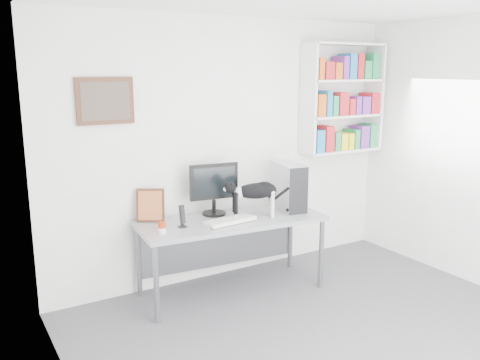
{
  "coord_description": "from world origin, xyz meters",
  "views": [
    {
      "loc": [
        -2.62,
        -2.57,
        2.18
      ],
      "look_at": [
        -0.16,
        1.53,
        1.13
      ],
      "focal_mm": 38.0,
      "sensor_mm": 36.0,
      "label": 1
    }
  ],
  "objects_px": {
    "monitor": "(214,189)",
    "keyboard": "(230,221)",
    "cat": "(255,200)",
    "soup_can": "(162,228)",
    "desk": "(232,255)",
    "speaker": "(182,216)",
    "leaning_print": "(150,205)",
    "pc_tower": "(288,186)",
    "bookshelf": "(343,98)"
  },
  "relations": [
    {
      "from": "desk",
      "to": "speaker",
      "type": "height_order",
      "value": "speaker"
    },
    {
      "from": "speaker",
      "to": "soup_can",
      "type": "xyz_separation_m",
      "value": [
        -0.23,
        -0.08,
        -0.06
      ]
    },
    {
      "from": "speaker",
      "to": "cat",
      "type": "xyz_separation_m",
      "value": [
        0.73,
        -0.1,
        0.07
      ]
    },
    {
      "from": "keyboard",
      "to": "speaker",
      "type": "distance_m",
      "value": 0.46
    },
    {
      "from": "desk",
      "to": "leaning_print",
      "type": "bearing_deg",
      "value": 160.59
    },
    {
      "from": "bookshelf",
      "to": "speaker",
      "type": "bearing_deg",
      "value": -171.88
    },
    {
      "from": "desk",
      "to": "monitor",
      "type": "bearing_deg",
      "value": 113.84
    },
    {
      "from": "speaker",
      "to": "cat",
      "type": "height_order",
      "value": "cat"
    },
    {
      "from": "bookshelf",
      "to": "pc_tower",
      "type": "relative_size",
      "value": 2.56
    },
    {
      "from": "speaker",
      "to": "pc_tower",
      "type": "bearing_deg",
      "value": -4.55
    },
    {
      "from": "pc_tower",
      "to": "keyboard",
      "type": "bearing_deg",
      "value": -160.98
    },
    {
      "from": "pc_tower",
      "to": "cat",
      "type": "relative_size",
      "value": 0.82
    },
    {
      "from": "desk",
      "to": "keyboard",
      "type": "xyz_separation_m",
      "value": [
        -0.07,
        -0.1,
        0.4
      ]
    },
    {
      "from": "bookshelf",
      "to": "soup_can",
      "type": "relative_size",
      "value": 11.93
    },
    {
      "from": "leaning_print",
      "to": "desk",
      "type": "bearing_deg",
      "value": 4.41
    },
    {
      "from": "keyboard",
      "to": "soup_can",
      "type": "xyz_separation_m",
      "value": [
        -0.68,
        0.02,
        0.03
      ]
    },
    {
      "from": "monitor",
      "to": "keyboard",
      "type": "distance_m",
      "value": 0.4
    },
    {
      "from": "bookshelf",
      "to": "desk",
      "type": "height_order",
      "value": "bookshelf"
    },
    {
      "from": "soup_can",
      "to": "cat",
      "type": "distance_m",
      "value": 0.97
    },
    {
      "from": "desk",
      "to": "soup_can",
      "type": "distance_m",
      "value": 0.87
    },
    {
      "from": "keyboard",
      "to": "soup_can",
      "type": "height_order",
      "value": "soup_can"
    },
    {
      "from": "speaker",
      "to": "cat",
      "type": "relative_size",
      "value": 0.37
    },
    {
      "from": "soup_can",
      "to": "speaker",
      "type": "bearing_deg",
      "value": 19.13
    },
    {
      "from": "keyboard",
      "to": "leaning_print",
      "type": "distance_m",
      "value": 0.77
    },
    {
      "from": "desk",
      "to": "cat",
      "type": "xyz_separation_m",
      "value": [
        0.21,
        -0.09,
        0.56
      ]
    },
    {
      "from": "pc_tower",
      "to": "soup_can",
      "type": "height_order",
      "value": "pc_tower"
    },
    {
      "from": "bookshelf",
      "to": "keyboard",
      "type": "height_order",
      "value": "bookshelf"
    },
    {
      "from": "desk",
      "to": "keyboard",
      "type": "height_order",
      "value": "keyboard"
    },
    {
      "from": "pc_tower",
      "to": "leaning_print",
      "type": "height_order",
      "value": "pc_tower"
    },
    {
      "from": "keyboard",
      "to": "speaker",
      "type": "height_order",
      "value": "speaker"
    },
    {
      "from": "bookshelf",
      "to": "monitor",
      "type": "relative_size",
      "value": 2.35
    },
    {
      "from": "speaker",
      "to": "soup_can",
      "type": "distance_m",
      "value": 0.25
    },
    {
      "from": "speaker",
      "to": "cat",
      "type": "distance_m",
      "value": 0.74
    },
    {
      "from": "keyboard",
      "to": "leaning_print",
      "type": "height_order",
      "value": "leaning_print"
    },
    {
      "from": "leaning_print",
      "to": "soup_can",
      "type": "distance_m",
      "value": 0.42
    },
    {
      "from": "bookshelf",
      "to": "desk",
      "type": "xyz_separation_m",
      "value": [
        -1.66,
        -0.32,
        -1.47
      ]
    },
    {
      "from": "pc_tower",
      "to": "bookshelf",
      "type": "bearing_deg",
      "value": 28.26
    },
    {
      "from": "soup_can",
      "to": "monitor",
      "type": "bearing_deg",
      "value": 23.56
    },
    {
      "from": "bookshelf",
      "to": "speaker",
      "type": "height_order",
      "value": "bookshelf"
    },
    {
      "from": "desk",
      "to": "leaning_print",
      "type": "height_order",
      "value": "leaning_print"
    },
    {
      "from": "pc_tower",
      "to": "soup_can",
      "type": "distance_m",
      "value": 1.45
    },
    {
      "from": "cat",
      "to": "soup_can",
      "type": "bearing_deg",
      "value": -162.78
    },
    {
      "from": "monitor",
      "to": "pc_tower",
      "type": "relative_size",
      "value": 1.09
    },
    {
      "from": "bookshelf",
      "to": "cat",
      "type": "distance_m",
      "value": 1.75
    },
    {
      "from": "bookshelf",
      "to": "monitor",
      "type": "distance_m",
      "value": 1.92
    },
    {
      "from": "bookshelf",
      "to": "keyboard",
      "type": "relative_size",
      "value": 2.47
    },
    {
      "from": "monitor",
      "to": "desk",
      "type": "bearing_deg",
      "value": -63.26
    },
    {
      "from": "pc_tower",
      "to": "leaning_print",
      "type": "relative_size",
      "value": 1.47
    },
    {
      "from": "bookshelf",
      "to": "soup_can",
      "type": "xyz_separation_m",
      "value": [
        -2.41,
        -0.39,
        -1.04
      ]
    },
    {
      "from": "pc_tower",
      "to": "cat",
      "type": "distance_m",
      "value": 0.48
    }
  ]
}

